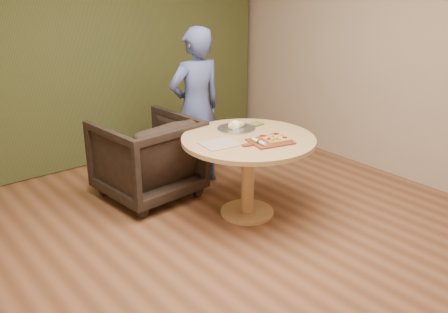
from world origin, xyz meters
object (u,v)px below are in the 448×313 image
cutlery_roll (259,142)px  serving_tray (236,129)px  bread_roll (236,125)px  person_standing (196,108)px  pedestal_table (248,152)px  pizza_paddle (269,142)px  flatbread_pizza (275,138)px  armchair (147,154)px

cutlery_roll → serving_tray: size_ratio=0.56×
cutlery_roll → serving_tray: (0.13, 0.46, -0.02)m
bread_roll → person_standing: 0.65m
person_standing → pedestal_table: bearing=88.9°
pizza_paddle → bread_roll: (0.01, 0.46, 0.04)m
person_standing → serving_tray: bearing=92.9°
bread_roll → person_standing: (0.02, 0.65, 0.02)m
bread_roll → person_standing: bearing=88.4°
bread_roll → flatbread_pizza: bearing=-83.1°
pedestal_table → serving_tray: serving_tray is taller
serving_tray → bread_roll: size_ratio=1.84×
cutlery_roll → person_standing: size_ratio=0.12×
pedestal_table → pizza_paddle: (0.05, -0.21, 0.15)m
pizza_paddle → armchair: size_ratio=0.53×
cutlery_roll → bread_roll: bearing=80.1°
pizza_paddle → armchair: (-0.56, 1.14, -0.31)m
pizza_paddle → cutlery_roll: (-0.11, 0.01, 0.02)m
flatbread_pizza → cutlery_roll: size_ratio=1.33×
serving_tray → bread_roll: (-0.01, 0.00, 0.04)m
pizza_paddle → person_standing: person_standing is taller
bread_roll → armchair: bearing=130.2°
bread_roll → pedestal_table: bearing=-103.4°
pedestal_table → bread_roll: bearing=76.6°
serving_tray → person_standing: size_ratio=0.22×
pedestal_table → flatbread_pizza: 0.30m
pizza_paddle → flatbread_pizza: 0.07m
pedestal_table → serving_tray: (0.07, 0.25, 0.15)m
pedestal_table → armchair: armchair is taller
flatbread_pizza → serving_tray: bearing=95.8°
person_standing → bread_roll: bearing=92.2°
pedestal_table → cutlery_roll: (-0.06, -0.21, 0.17)m
serving_tray → pizza_paddle: bearing=-92.0°
armchair → pedestal_table: bearing=113.8°
flatbread_pizza → pizza_paddle: bearing=174.8°
pizza_paddle → cutlery_roll: bearing=-169.4°
person_standing → flatbread_pizza: bearing=95.7°
flatbread_pizza → armchair: armchair is taller
flatbread_pizza → pedestal_table: bearing=117.7°
bread_roll → armchair: size_ratio=0.22×
pedestal_table → bread_roll: 0.31m
flatbread_pizza → serving_tray: size_ratio=0.75×
cutlery_roll → armchair: armchair is taller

